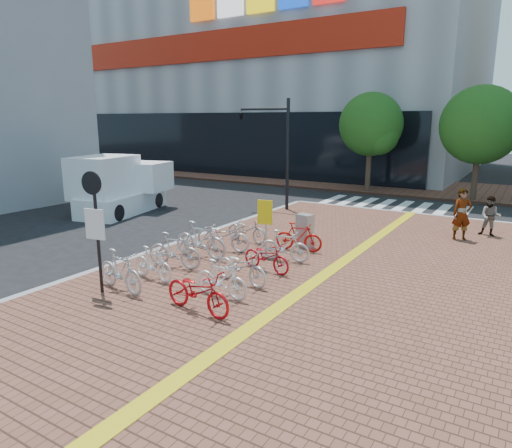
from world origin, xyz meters
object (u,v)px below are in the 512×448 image
Objects in this scene: bike_6 at (198,291)px; notice_sign at (95,218)px; bike_8 at (241,266)px; traffic_light_pole at (266,133)px; pedestrian_b at (490,216)px; bike_0 at (120,271)px; bike_4 at (223,235)px; utility_box at (305,231)px; yellow_sign at (265,217)px; bike_3 at (200,240)px; bike_1 at (153,264)px; bike_10 at (284,246)px; box_truck at (120,186)px; bike_5 at (247,230)px; bike_9 at (266,257)px; bike_7 at (221,279)px; bike_2 at (174,250)px; pedestrian_a at (462,214)px; bike_11 at (299,237)px.

bike_6 is 0.61× the size of notice_sign.
traffic_light_pole is at bearing 36.90° from bike_8.
pedestrian_b is at bearing -18.03° from bike_6.
traffic_light_pole is at bearing 21.45° from bike_0.
bike_0 is 4.45m from bike_4.
utility_box is at bearing -49.24° from traffic_light_pole.
pedestrian_b is at bearing 48.11° from yellow_sign.
bike_1 is at bearing -177.36° from bike_3.
bike_8 is at bearing -73.47° from yellow_sign.
bike_3 is at bearing 167.03° from bike_4.
box_truck is at bearing 64.10° from bike_10.
bike_3 is 2.45m from bike_5.
traffic_light_pole reaches higher than bike_0.
yellow_sign is at bearing -128.53° from pedestrian_b.
bike_1 is (0.11, 1.05, -0.08)m from bike_0.
bike_6 is at bearing 172.21° from bike_10.
bike_9 is 0.32× the size of box_truck.
yellow_sign reaches higher than bike_7.
notice_sign is at bearing 164.33° from bike_2.
bike_6 is 11.02m from pedestrian_a.
bike_10 is at bearing -67.61° from bike_3.
bike_7 reaches higher than bike_9.
pedestrian_a is 1.48m from pedestrian_b.
bike_10 is (0.06, 2.36, 0.02)m from bike_8.
bike_4 is 5.03m from notice_sign.
bike_11 is at bearing 66.56° from notice_sign.
bike_8 reaches higher than bike_1.
bike_6 is 1.04× the size of yellow_sign.
pedestrian_b is at bearing -45.21° from bike_3.
bike_6 is 0.37× the size of box_truck.
bike_4 is 1.04× the size of pedestrian_a.
bike_8 is 3.95m from notice_sign.
bike_3 is 3.69m from utility_box.
utility_box is (-0.17, 2.93, 0.14)m from bike_9.
bike_9 is 1.09× the size of pedestrian_b.
bike_10 is (-0.01, 1.14, 0.05)m from bike_9.
pedestrian_b is at bearing -22.62° from bike_9.
utility_box reaches higher than bike_10.
bike_4 is 2.60m from bike_9.
bike_5 is 9.27m from pedestrian_b.
bike_5 is at bearing -13.12° from bike_2.
bike_11 is at bearing -12.94° from bike_0.
pedestrian_a reaches higher than bike_7.
bike_1 is 2.34m from bike_3.
pedestrian_a is at bearing -24.56° from bike_7.
bike_2 is at bearing 56.08° from bike_6.
bike_0 is at bearing 95.62° from bike_6.
bike_4 is 2.34m from bike_10.
bike_8 is (-0.12, 1.10, -0.00)m from bike_7.
bike_4 is 1.10× the size of bike_8.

